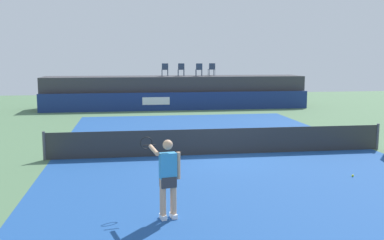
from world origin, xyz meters
name	(u,v)px	position (x,y,z in m)	size (l,w,h in m)	color
ground_plane	(206,139)	(0.00, 3.00, 0.00)	(48.00, 48.00, 0.00)	#4C704C
court_inner	(220,154)	(0.00, 0.00, 0.00)	(12.00, 22.00, 0.00)	#1C478C
sponsor_wall	(178,101)	(-0.01, 13.50, 0.60)	(18.00, 0.22, 1.20)	navy
spectator_platform	(175,92)	(0.00, 15.30, 1.10)	(18.00, 2.80, 2.20)	#38383D
spectator_chair_far_left	(165,69)	(-0.69, 15.36, 2.69)	(0.45, 0.45, 0.89)	#2D3D56
spectator_chair_left	(181,69)	(0.45, 15.31, 2.69)	(0.46, 0.46, 0.89)	#2D3D56
spectator_chair_center	(199,69)	(1.65, 14.93, 2.69)	(0.46, 0.46, 0.89)	#2D3D56
spectator_chair_right	(212,69)	(2.66, 15.48, 2.69)	(0.45, 0.45, 0.89)	#2D3D56
tennis_net	(220,141)	(0.00, 0.00, 0.47)	(12.40, 0.02, 0.95)	#2D2D2D
net_post_near	(44,146)	(-6.20, 0.00, 0.50)	(0.10, 0.10, 1.00)	#4C4C51
net_post_far	(378,136)	(6.20, 0.00, 0.50)	(0.10, 0.10, 1.00)	#4C4C51
tennis_player	(167,176)	(-2.49, -6.14, 0.96)	(0.86, 1.12, 1.77)	white
tennis_ball	(353,176)	(3.27, -3.59, 0.04)	(0.07, 0.07, 0.07)	#D8EA33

